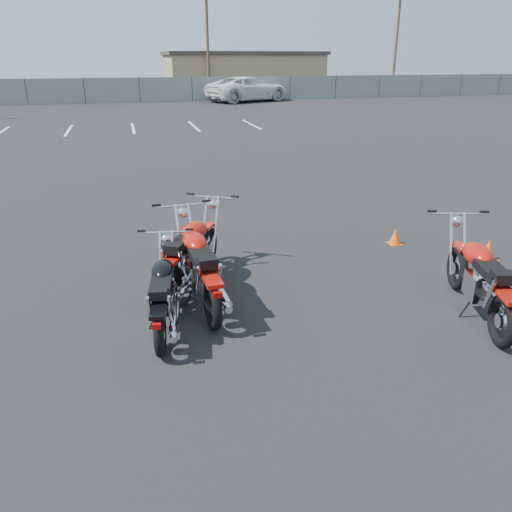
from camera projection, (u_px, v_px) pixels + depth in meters
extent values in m
plane|color=black|center=(253.00, 318.00, 6.73)|extent=(120.00, 120.00, 0.00)
torus|color=black|center=(188.00, 258.00, 7.81)|extent=(0.16, 0.68, 0.68)
cylinder|color=silver|center=(188.00, 258.00, 7.81)|extent=(0.12, 0.19, 0.18)
torus|color=black|center=(212.00, 304.00, 6.37)|extent=(0.16, 0.68, 0.68)
cylinder|color=silver|center=(212.00, 304.00, 6.37)|extent=(0.12, 0.19, 0.18)
cube|color=black|center=(199.00, 276.00, 7.07)|extent=(0.18, 1.19, 0.07)
cube|color=silver|center=(200.00, 273.00, 7.00)|extent=(0.34, 0.45, 0.34)
cylinder|color=silver|center=(199.00, 260.00, 6.92)|extent=(0.24, 0.30, 0.30)
ellipsoid|color=#B1130A|center=(195.00, 243.00, 7.09)|extent=(0.38, 0.67, 0.29)
cube|color=black|center=(203.00, 258.00, 6.62)|extent=(0.33, 0.64, 0.11)
cube|color=black|center=(207.00, 263.00, 6.36)|extent=(0.26, 0.22, 0.14)
cube|color=#B1130A|center=(212.00, 280.00, 6.22)|extent=(0.23, 0.49, 0.06)
cube|color=#B1130A|center=(187.00, 237.00, 7.68)|extent=(0.17, 0.39, 0.05)
cylinder|color=silver|center=(219.00, 278.00, 6.45)|extent=(0.07, 0.21, 0.44)
cylinder|color=silver|center=(198.00, 280.00, 6.37)|extent=(0.07, 0.21, 0.44)
cylinder|color=silver|center=(217.00, 288.00, 6.85)|extent=(0.18, 1.25, 0.14)
cylinder|color=silver|center=(224.00, 298.00, 6.52)|extent=(0.16, 0.41, 0.15)
cylinder|color=silver|center=(192.00, 233.00, 7.83)|extent=(0.08, 0.45, 0.89)
cylinder|color=silver|center=(179.00, 235.00, 7.77)|extent=(0.08, 0.45, 0.89)
sphere|color=silver|center=(182.00, 213.00, 7.85)|extent=(0.19, 0.19, 0.18)
cylinder|color=silver|center=(182.00, 205.00, 7.83)|extent=(0.79, 0.08, 0.03)
cylinder|color=black|center=(206.00, 201.00, 7.90)|extent=(0.14, 0.05, 0.04)
cylinder|color=black|center=(156.00, 205.00, 7.68)|extent=(0.14, 0.05, 0.04)
cylinder|color=black|center=(190.00, 295.00, 7.01)|extent=(0.18, 0.04, 0.34)
cube|color=#990505|center=(218.00, 295.00, 5.98)|extent=(0.12, 0.07, 0.07)
torus|color=black|center=(168.00, 282.00, 7.10)|extent=(0.19, 0.59, 0.58)
cylinder|color=silver|center=(168.00, 282.00, 7.10)|extent=(0.12, 0.17, 0.15)
torus|color=black|center=(160.00, 333.00, 5.81)|extent=(0.19, 0.59, 0.58)
cylinder|color=silver|center=(160.00, 333.00, 5.81)|extent=(0.12, 0.17, 0.15)
cube|color=black|center=(164.00, 302.00, 6.44)|extent=(0.25, 1.02, 0.06)
cube|color=silver|center=(163.00, 300.00, 6.37)|extent=(0.32, 0.40, 0.29)
cylinder|color=silver|center=(163.00, 288.00, 6.31)|extent=(0.23, 0.27, 0.26)
ellipsoid|color=black|center=(163.00, 271.00, 6.46)|extent=(0.38, 0.60, 0.25)
cube|color=black|center=(160.00, 288.00, 6.04)|extent=(0.33, 0.56, 0.10)
cube|color=black|center=(159.00, 294.00, 5.81)|extent=(0.24, 0.20, 0.12)
cube|color=black|center=(158.00, 310.00, 5.68)|extent=(0.23, 0.43, 0.05)
cube|color=black|center=(166.00, 263.00, 6.99)|extent=(0.17, 0.34, 0.04)
cylinder|color=silver|center=(170.00, 308.00, 5.86)|extent=(0.07, 0.18, 0.38)
cylinder|color=silver|center=(150.00, 309.00, 5.84)|extent=(0.07, 0.18, 0.38)
cylinder|color=silver|center=(175.00, 316.00, 6.21)|extent=(0.25, 1.07, 0.12)
cylinder|color=silver|center=(174.00, 328.00, 5.92)|extent=(0.17, 0.36, 0.13)
cylinder|color=silver|center=(173.00, 259.00, 7.10)|extent=(0.10, 0.39, 0.76)
cylinder|color=silver|center=(161.00, 259.00, 7.09)|extent=(0.10, 0.39, 0.76)
sphere|color=silver|center=(166.00, 239.00, 7.14)|extent=(0.18, 0.18, 0.15)
cylinder|color=silver|center=(166.00, 232.00, 7.12)|extent=(0.67, 0.13, 0.03)
cylinder|color=black|center=(189.00, 229.00, 7.12)|extent=(0.12, 0.05, 0.03)
cylinder|color=black|center=(141.00, 231.00, 7.06)|extent=(0.12, 0.05, 0.03)
cylinder|color=black|center=(154.00, 319.00, 6.41)|extent=(0.15, 0.05, 0.29)
cube|color=#990505|center=(157.00, 326.00, 5.47)|extent=(0.10, 0.07, 0.06)
torus|color=black|center=(208.00, 246.00, 8.32)|extent=(0.43, 0.65, 0.67)
cylinder|color=silver|center=(208.00, 246.00, 8.32)|extent=(0.18, 0.21, 0.18)
torus|color=black|center=(170.00, 287.00, 6.87)|extent=(0.43, 0.65, 0.67)
cylinder|color=silver|center=(170.00, 287.00, 6.87)|extent=(0.18, 0.21, 0.18)
cube|color=black|center=(191.00, 262.00, 7.58)|extent=(0.65, 1.08, 0.07)
cube|color=silver|center=(189.00, 259.00, 7.50)|extent=(0.48, 0.52, 0.33)
cylinder|color=silver|center=(189.00, 247.00, 7.43)|extent=(0.33, 0.35, 0.29)
ellipsoid|color=#B1130A|center=(194.00, 231.00, 7.60)|extent=(0.61, 0.73, 0.28)
cube|color=black|center=(181.00, 245.00, 7.13)|extent=(0.55, 0.68, 0.11)
cube|color=black|center=(173.00, 249.00, 6.86)|extent=(0.31, 0.29, 0.13)
cube|color=#B1130A|center=(168.00, 264.00, 6.72)|extent=(0.40, 0.51, 0.06)
cube|color=#B1130A|center=(207.00, 226.00, 8.19)|extent=(0.31, 0.40, 0.04)
cylinder|color=silver|center=(183.00, 264.00, 6.88)|extent=(0.15, 0.21, 0.44)
cylinder|color=silver|center=(165.00, 263.00, 6.94)|extent=(0.15, 0.21, 0.44)
cylinder|color=silver|center=(194.00, 276.00, 7.26)|extent=(0.67, 1.13, 0.14)
cylinder|color=silver|center=(185.00, 284.00, 6.93)|extent=(0.30, 0.41, 0.15)
cylinder|color=silver|center=(216.00, 224.00, 8.29)|extent=(0.25, 0.41, 0.88)
cylinder|color=silver|center=(204.00, 223.00, 8.33)|extent=(0.25, 0.41, 0.88)
sphere|color=silver|center=(213.00, 204.00, 8.36)|extent=(0.24, 0.24, 0.18)
cylinder|color=silver|center=(213.00, 197.00, 8.34)|extent=(0.70, 0.40, 0.03)
cylinder|color=black|center=(235.00, 197.00, 8.22)|extent=(0.14, 0.10, 0.04)
cylinder|color=black|center=(191.00, 194.00, 8.39)|extent=(0.14, 0.10, 0.04)
cylinder|color=black|center=(179.00, 276.00, 7.59)|extent=(0.17, 0.11, 0.33)
cube|color=#990505|center=(159.00, 277.00, 6.48)|extent=(0.13, 0.11, 0.07)
torus|color=black|center=(457.00, 268.00, 7.47)|extent=(0.31, 0.67, 0.66)
cylinder|color=silver|center=(457.00, 268.00, 7.47)|extent=(0.16, 0.20, 0.18)
torus|color=black|center=(502.00, 321.00, 5.98)|extent=(0.31, 0.67, 0.66)
cylinder|color=silver|center=(502.00, 321.00, 5.98)|extent=(0.16, 0.20, 0.18)
cube|color=black|center=(478.00, 289.00, 6.71)|extent=(0.44, 1.14, 0.07)
cube|color=silver|center=(480.00, 286.00, 6.63)|extent=(0.42, 0.49, 0.33)
cylinder|color=silver|center=(483.00, 272.00, 6.56)|extent=(0.29, 0.33, 0.29)
ellipsoid|color=#B1130A|center=(477.00, 254.00, 6.73)|extent=(0.51, 0.71, 0.28)
cube|color=black|center=(493.00, 272.00, 6.25)|extent=(0.45, 0.66, 0.11)
cube|color=black|center=(503.00, 277.00, 5.98)|extent=(0.29, 0.26, 0.13)
cube|color=#B1130A|center=(508.00, 296.00, 5.83)|extent=(0.32, 0.50, 0.06)
cube|color=#B1130A|center=(461.00, 247.00, 7.34)|extent=(0.25, 0.40, 0.04)
cylinder|color=silver|center=(512.00, 294.00, 6.03)|extent=(0.11, 0.21, 0.43)
cylinder|color=silver|center=(489.00, 294.00, 6.04)|extent=(0.11, 0.21, 0.43)
cylinder|color=silver|center=(500.00, 305.00, 6.42)|extent=(0.45, 1.19, 0.14)
cylinder|color=silver|center=(465.00, 243.00, 7.45)|extent=(0.17, 0.44, 0.87)
cylinder|color=silver|center=(451.00, 243.00, 7.46)|extent=(0.17, 0.44, 0.87)
sphere|color=silver|center=(457.00, 221.00, 7.51)|extent=(0.22, 0.22, 0.18)
cylinder|color=silver|center=(457.00, 214.00, 7.49)|extent=(0.75, 0.25, 0.03)
cylinder|color=black|center=(484.00, 212.00, 7.44)|extent=(0.14, 0.08, 0.04)
cylinder|color=black|center=(432.00, 211.00, 7.47)|extent=(0.14, 0.08, 0.04)
cylinder|color=black|center=(466.00, 306.00, 6.69)|extent=(0.17, 0.08, 0.33)
cone|color=#F9510D|center=(395.00, 236.00, 9.35)|extent=(0.23, 0.23, 0.28)
cube|color=#F9510D|center=(394.00, 243.00, 9.40)|extent=(0.24, 0.24, 0.01)
cone|color=#F9510D|center=(488.00, 249.00, 8.62)|extent=(0.27, 0.27, 0.34)
cube|color=#F9510D|center=(487.00, 259.00, 8.68)|extent=(0.29, 0.29, 0.01)
cube|color=slate|center=(140.00, 90.00, 37.83)|extent=(80.00, 0.04, 1.80)
cylinder|color=black|center=(26.00, 92.00, 35.96)|extent=(0.06, 0.06, 1.80)
cylinder|color=black|center=(84.00, 91.00, 36.90)|extent=(0.06, 0.06, 1.80)
cylinder|color=black|center=(140.00, 90.00, 37.83)|extent=(0.06, 0.06, 1.80)
cylinder|color=black|center=(192.00, 89.00, 38.76)|extent=(0.06, 0.06, 1.80)
cylinder|color=black|center=(242.00, 88.00, 39.70)|extent=(0.06, 0.06, 1.80)
cylinder|color=black|center=(290.00, 88.00, 40.63)|extent=(0.06, 0.06, 1.80)
cylinder|color=black|center=(336.00, 87.00, 41.56)|extent=(0.06, 0.06, 1.80)
cylinder|color=black|center=(379.00, 86.00, 42.50)|extent=(0.06, 0.06, 1.80)
cylinder|color=black|center=(421.00, 86.00, 43.43)|extent=(0.06, 0.06, 1.80)
cylinder|color=black|center=(461.00, 85.00, 44.36)|extent=(0.06, 0.06, 1.80)
cylinder|color=black|center=(499.00, 84.00, 45.30)|extent=(0.06, 0.06, 1.80)
cube|color=#93805F|center=(241.00, 74.00, 47.95)|extent=(14.00, 9.00, 3.40)
cube|color=#3E3633|center=(241.00, 53.00, 47.26)|extent=(14.40, 9.40, 0.30)
cylinder|color=#4A3422|center=(207.00, 40.00, 41.48)|extent=(0.24, 0.24, 9.00)
cylinder|color=#4A3422|center=(396.00, 42.00, 46.58)|extent=(0.24, 0.24, 9.00)
cube|color=silver|center=(0.00, 133.00, 23.06)|extent=(0.12, 4.00, 0.01)
cube|color=silver|center=(69.00, 130.00, 23.76)|extent=(0.12, 4.00, 0.01)
cube|color=silver|center=(133.00, 128.00, 24.46)|extent=(0.12, 4.00, 0.01)
cube|color=silver|center=(194.00, 126.00, 25.16)|extent=(0.12, 4.00, 0.01)
cube|color=silver|center=(252.00, 124.00, 25.86)|extent=(0.12, 4.00, 0.01)
imported|color=silver|center=(248.00, 82.00, 38.47)|extent=(5.82, 8.26, 2.92)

